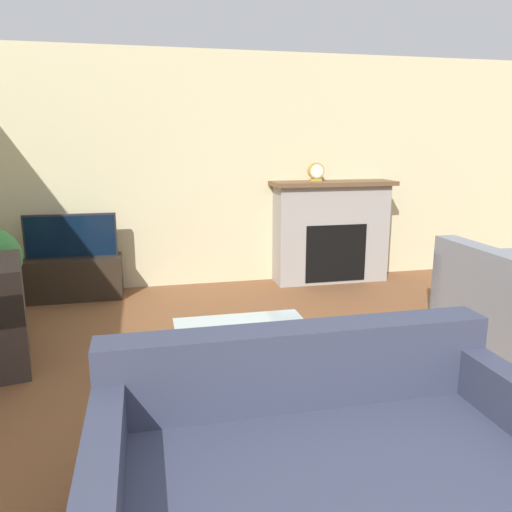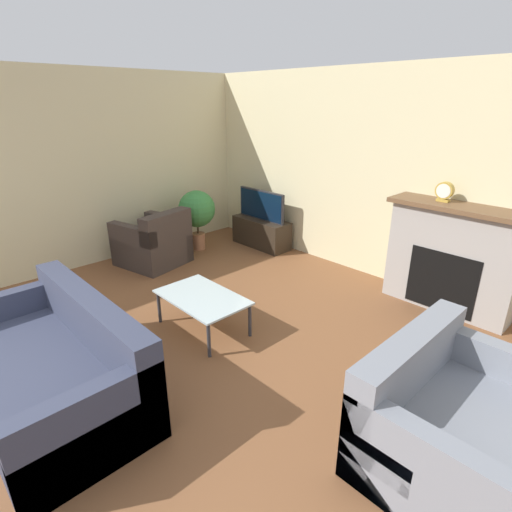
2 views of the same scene
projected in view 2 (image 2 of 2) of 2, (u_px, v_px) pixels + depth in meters
wall_back at (367, 176)px, 5.27m from camera, size 8.74×0.06×2.70m
wall_left at (88, 171)px, 5.60m from camera, size 0.06×8.01×2.70m
fireplace at (452, 256)px, 4.49m from camera, size 1.49×0.46×1.23m
tv_stand at (261, 233)px, 6.62m from camera, size 1.02×0.40×0.46m
tv at (261, 205)px, 6.44m from camera, size 0.96×0.06×0.48m
couch_sectional at (55, 369)px, 3.17m from camera, size 1.94×0.99×0.82m
couch_loveseat at (450, 423)px, 2.64m from camera, size 0.94×1.30×0.82m
armchair_by_window at (154, 244)px, 5.87m from camera, size 1.03×1.00×0.82m
coffee_table at (202, 299)px, 4.15m from camera, size 0.97×0.60×0.39m
potted_plant at (197, 211)px, 6.33m from camera, size 0.58×0.58×0.96m
mantel_clock at (444, 191)px, 4.38m from camera, size 0.19×0.07×0.22m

